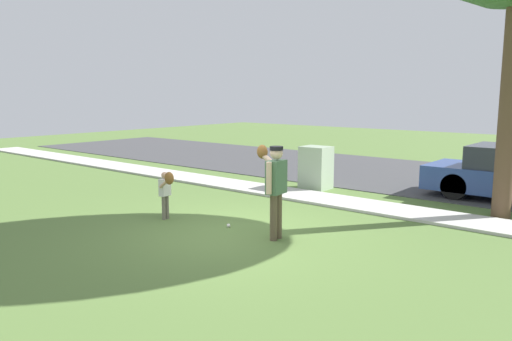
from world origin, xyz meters
TOP-DOWN VIEW (x-y plane):
  - ground_plane at (0.00, 3.50)m, footprint 48.00×48.00m
  - sidewalk_strip at (0.00, 3.60)m, footprint 36.00×1.20m
  - road_surface at (0.00, 8.60)m, footprint 36.00×6.80m
  - person_adult at (0.73, 0.22)m, footprint 0.73×0.60m
  - person_child at (-1.80, -0.15)m, footprint 0.48×0.38m
  - baseball at (-0.42, 0.24)m, footprint 0.07×0.07m
  - utility_cabinet at (-1.31, 4.73)m, footprint 0.77×0.64m

SIDE VIEW (x-z plane):
  - ground_plane at x=0.00m, z-range 0.00..0.00m
  - road_surface at x=0.00m, z-range 0.00..0.02m
  - sidewalk_strip at x=0.00m, z-range 0.00..0.06m
  - baseball at x=-0.42m, z-range 0.00..0.07m
  - utility_cabinet at x=-1.31m, z-range 0.00..1.17m
  - person_child at x=-1.80m, z-range 0.16..1.20m
  - person_adult at x=0.73m, z-range 0.21..1.90m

